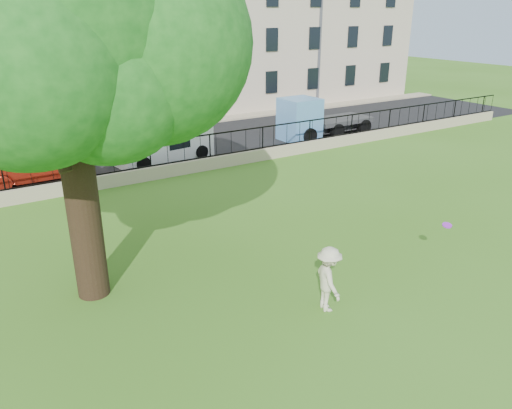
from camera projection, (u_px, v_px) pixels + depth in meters
ground at (317, 300)px, 13.24m from camera, size 120.00×120.00×0.00m
retaining_wall at (152, 173)px, 22.60m from camera, size 50.00×0.40×0.60m
iron_railing at (150, 155)px, 22.29m from camera, size 50.00×0.05×1.13m
street at (120, 155)px, 26.42m from camera, size 60.00×9.00×0.01m
sidewalk at (93, 135)px, 30.50m from camera, size 60.00×1.40×0.12m
building_row at (57, 14)px, 32.47m from camera, size 56.40×10.40×13.80m
tree at (50, 16)px, 10.99m from camera, size 8.38×6.58×10.56m
man at (328, 279)px, 12.55m from camera, size 0.94×1.26×1.74m
frisbee at (447, 225)px, 14.09m from camera, size 0.30×0.29×0.12m
red_sedan at (35, 165)px, 22.10m from camera, size 4.69×1.64×1.54m
white_van at (163, 141)px, 25.20m from camera, size 5.12×2.55×2.06m
blue_truck at (325, 116)px, 30.09m from camera, size 5.88×2.19×2.45m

